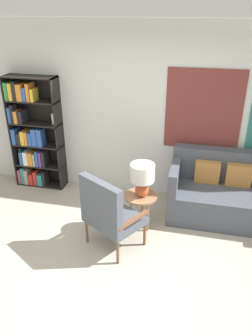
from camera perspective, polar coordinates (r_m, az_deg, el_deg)
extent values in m
plane|color=#B2A899|center=(4.07, -3.60, -17.88)|extent=(14.00, 14.00, 0.00)
cube|color=silver|center=(5.11, 2.42, 9.46)|extent=(6.40, 0.06, 2.70)
cube|color=brown|center=(4.96, 13.32, 9.74)|extent=(1.10, 0.02, 1.19)
cube|color=black|center=(5.83, -18.93, 5.96)|extent=(0.02, 0.30, 1.88)
cube|color=black|center=(5.45, -11.46, 5.50)|extent=(0.02, 0.30, 1.88)
cube|color=black|center=(5.39, -16.53, 15.01)|extent=(0.84, 0.30, 0.02)
cube|color=black|center=(6.01, -14.28, -2.55)|extent=(0.84, 0.30, 0.02)
cube|color=black|center=(5.75, -14.67, 6.27)|extent=(0.84, 0.01, 1.88)
cube|color=black|center=(5.84, -14.68, 0.64)|extent=(0.84, 0.30, 0.02)
cube|color=#B24C6B|center=(6.08, -17.74, -1.22)|extent=(0.05, 0.18, 0.25)
cube|color=teal|center=(6.05, -17.22, -1.06)|extent=(0.04, 0.20, 0.29)
cube|color=gray|center=(6.03, -16.64, -1.22)|extent=(0.07, 0.21, 0.27)
cube|color=red|center=(5.99, -15.90, -1.67)|extent=(0.08, 0.19, 0.20)
cube|color=red|center=(5.97, -15.08, -1.39)|extent=(0.06, 0.25, 0.25)
cube|color=teal|center=(5.93, -14.41, -1.76)|extent=(0.09, 0.22, 0.20)
cube|color=black|center=(5.86, -13.84, -1.70)|extent=(0.05, 0.17, 0.26)
cube|color=black|center=(5.70, -15.10, 4.01)|extent=(0.84, 0.30, 0.02)
cylinder|color=#194723|center=(5.95, -17.86, 2.18)|extent=(0.06, 0.06, 0.26)
cube|color=#2D56A8|center=(5.89, -17.44, 1.84)|extent=(0.05, 0.20, 0.23)
cube|color=silver|center=(5.85, -16.75, 1.81)|extent=(0.08, 0.20, 0.24)
cube|color=orange|center=(5.81, -16.00, 1.69)|extent=(0.08, 0.20, 0.23)
cube|color=gray|center=(5.77, -15.45, 1.52)|extent=(0.04, 0.17, 0.22)
cube|color=#2D56A8|center=(5.76, -14.83, 1.87)|extent=(0.05, 0.24, 0.27)
cube|color=#7A338C|center=(5.72, -14.44, 1.62)|extent=(0.04, 0.18, 0.26)
cube|color=black|center=(5.69, -13.91, 1.68)|extent=(0.05, 0.20, 0.27)
cube|color=black|center=(5.57, -15.55, 7.54)|extent=(0.84, 0.30, 0.02)
cube|color=#2D56A8|center=(5.79, -18.56, 5.41)|extent=(0.07, 0.22, 0.26)
cube|color=black|center=(5.77, -17.79, 5.08)|extent=(0.07, 0.23, 0.20)
cube|color=gold|center=(5.73, -17.09, 5.27)|extent=(0.07, 0.25, 0.24)
cube|color=orange|center=(5.67, -16.70, 5.04)|extent=(0.05, 0.17, 0.23)
cube|color=#2D56A8|center=(5.66, -16.00, 5.05)|extent=(0.06, 0.22, 0.22)
cube|color=#2D56A8|center=(5.62, -15.32, 5.36)|extent=(0.09, 0.23, 0.29)
cube|color=#2D56A8|center=(5.55, -14.56, 5.22)|extent=(0.08, 0.18, 0.29)
cube|color=black|center=(5.47, -16.03, 11.21)|extent=(0.84, 0.30, 0.02)
cube|color=#2D56A8|center=(5.67, -19.30, 8.82)|extent=(0.04, 0.18, 0.26)
cube|color=black|center=(5.64, -18.93, 8.97)|extent=(0.04, 0.17, 0.30)
cube|color=orange|center=(5.64, -18.21, 8.60)|extent=(0.06, 0.23, 0.20)
cube|color=black|center=(5.61, -17.50, 8.63)|extent=(0.07, 0.23, 0.21)
cylinder|color=white|center=(5.39, -12.42, 8.36)|extent=(0.08, 0.08, 0.17)
cube|color=#338C4C|center=(5.59, -19.73, 12.59)|extent=(0.06, 0.22, 0.28)
cube|color=gold|center=(5.55, -19.12, 12.53)|extent=(0.06, 0.20, 0.27)
cube|color=black|center=(5.52, -18.39, 12.73)|extent=(0.05, 0.24, 0.30)
cube|color=orange|center=(5.47, -17.73, 12.53)|extent=(0.09, 0.21, 0.26)
cube|color=#2D56A8|center=(5.46, -16.82, 12.35)|extent=(0.06, 0.25, 0.21)
cube|color=orange|center=(5.41, -16.30, 12.63)|extent=(0.05, 0.23, 0.27)
cube|color=gold|center=(5.37, -15.72, 12.18)|extent=(0.05, 0.19, 0.20)
cylinder|color=brown|center=(4.35, 3.27, -11.40)|extent=(0.04, 0.04, 0.35)
cylinder|color=brown|center=(4.68, -2.17, -8.31)|extent=(0.04, 0.04, 0.35)
cylinder|color=brown|center=(4.08, -1.45, -14.43)|extent=(0.04, 0.04, 0.35)
cylinder|color=brown|center=(4.43, -6.85, -10.85)|extent=(0.04, 0.04, 0.35)
cube|color=#4C515B|center=(4.25, -1.88, -8.87)|extent=(0.87, 0.83, 0.08)
cube|color=#4C515B|center=(3.93, -4.44, -6.22)|extent=(0.62, 0.43, 0.60)
cube|color=brown|center=(3.98, 1.25, -9.05)|extent=(0.31, 0.46, 0.04)
cube|color=brown|center=(4.36, -4.77, -5.67)|extent=(0.31, 0.46, 0.04)
cube|color=#474C56|center=(5.07, 18.54, -6.12)|extent=(1.94, 0.87, 0.46)
cube|color=#474C56|center=(5.14, 19.05, 0.33)|extent=(1.94, 0.20, 0.49)
cube|color=#474C56|center=(4.84, 8.52, -1.07)|extent=(0.12, 0.87, 0.35)
cube|color=#B27538|center=(5.00, 13.95, -0.68)|extent=(0.36, 0.12, 0.34)
cube|color=#B27538|center=(5.04, 19.05, -1.19)|extent=(0.36, 0.12, 0.34)
cylinder|color=#99704C|center=(4.49, 2.57, -4.91)|extent=(0.45, 0.45, 0.02)
cylinder|color=#99704C|center=(4.74, 2.81, -6.75)|extent=(0.03, 0.03, 0.50)
cylinder|color=#99704C|center=(4.59, 0.88, -7.94)|extent=(0.03, 0.03, 0.50)
cylinder|color=#99704C|center=(4.56, 3.82, -8.31)|extent=(0.03, 0.03, 0.50)
ellipsoid|color=#C65128|center=(4.43, 2.80, -3.86)|extent=(0.19, 0.19, 0.18)
cylinder|color=tan|center=(4.37, 2.84, -2.53)|extent=(0.02, 0.02, 0.06)
cylinder|color=white|center=(4.30, 2.88, -0.79)|extent=(0.33, 0.33, 0.24)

